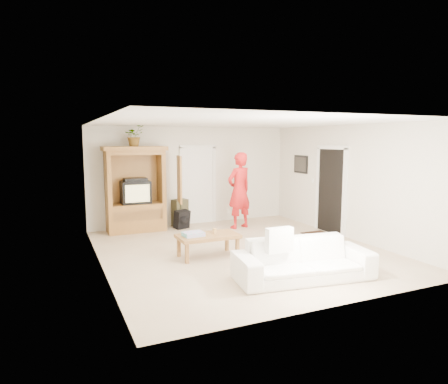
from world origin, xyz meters
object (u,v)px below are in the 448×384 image
object	(u,v)px
coffee_table	(208,237)
armoire	(137,195)
sofa	(303,260)
man	(239,190)

from	to	relation	value
coffee_table	armoire	bearing A→B (deg)	105.82
armoire	sofa	bearing A→B (deg)	-69.00
armoire	coffee_table	distance (m)	2.94
armoire	coffee_table	size ratio (longest dim) A/B	1.78
man	coffee_table	distance (m)	2.72
armoire	man	xyz separation A→B (m)	(2.48, -0.71, 0.06)
armoire	man	size ratio (longest dim) A/B	1.08
armoire	coffee_table	bearing A→B (deg)	-73.96
armoire	coffee_table	world-z (taller)	armoire
man	coffee_table	xyz separation A→B (m)	(-1.68, -2.07, -0.59)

